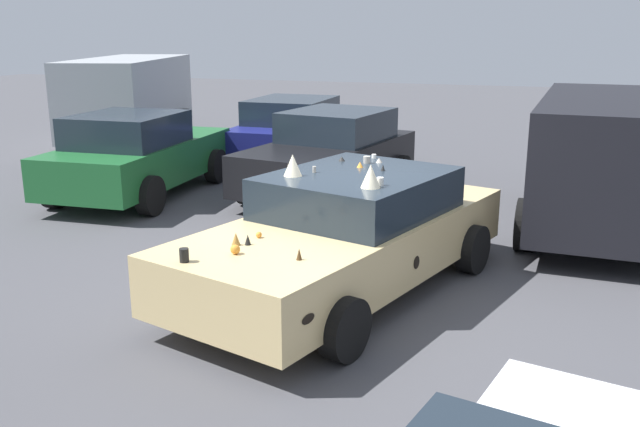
# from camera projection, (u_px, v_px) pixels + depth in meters

# --- Properties ---
(ground_plane) EXTENTS (60.00, 60.00, 0.00)m
(ground_plane) POSITION_uv_depth(u_px,v_px,m) (345.00, 291.00, 8.05)
(ground_plane) COLOR #47474C
(art_car_decorated) EXTENTS (4.98, 3.15, 1.59)m
(art_car_decorated) POSITION_uv_depth(u_px,v_px,m) (348.00, 233.00, 7.92)
(art_car_decorated) COLOR #D8BC7F
(art_car_decorated) RESTS_ON ground
(parked_van_near_left) EXTENTS (4.93, 2.40, 1.98)m
(parked_van_near_left) POSITION_uv_depth(u_px,v_px,m) (608.00, 156.00, 10.19)
(parked_van_near_left) COLOR black
(parked_van_near_left) RESTS_ON ground
(parked_van_far_left) EXTENTS (5.45, 3.14, 2.17)m
(parked_van_far_left) POSITION_uv_depth(u_px,v_px,m) (129.00, 96.00, 17.96)
(parked_van_far_left) COLOR #9EA3A8
(parked_van_far_left) RESTS_ON ground
(parked_sedan_behind_left) EXTENTS (4.16, 2.04, 1.43)m
(parked_sedan_behind_left) POSITION_uv_depth(u_px,v_px,m) (294.00, 129.00, 15.56)
(parked_sedan_behind_left) COLOR navy
(parked_sedan_behind_left) RESTS_ON ground
(parked_sedan_row_back_far) EXTENTS (4.26, 2.53, 1.50)m
(parked_sedan_row_back_far) POSITION_uv_depth(u_px,v_px,m) (331.00, 154.00, 12.46)
(parked_sedan_row_back_far) COLOR black
(parked_sedan_row_back_far) RESTS_ON ground
(parked_sedan_near_left) EXTENTS (4.16, 2.12, 1.50)m
(parked_sedan_near_left) POSITION_uv_depth(u_px,v_px,m) (137.00, 155.00, 12.39)
(parked_sedan_near_left) COLOR #1E602D
(parked_sedan_near_left) RESTS_ON ground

